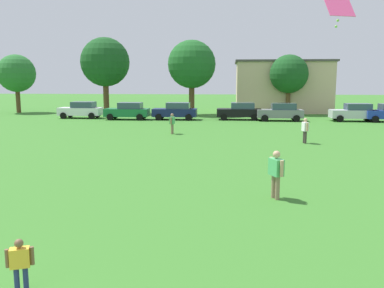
{
  "coord_description": "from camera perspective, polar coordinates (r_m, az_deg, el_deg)",
  "views": [
    {
      "loc": [
        4.88,
        -3.54,
        3.84
      ],
      "look_at": [
        3.77,
        8.35,
        1.97
      ],
      "focal_mm": 38.24,
      "sensor_mm": 36.0,
      "label": 1
    }
  ],
  "objects": [
    {
      "name": "parked_car_gray_4",
      "position": [
        40.0,
        12.26,
        4.4
      ],
      "size": [
        4.3,
        2.02,
        1.68
      ],
      "rotation": [
        0.0,
        0.0,
        3.14
      ],
      "color": "slate",
      "rests_on": "ground"
    },
    {
      "name": "tree_far_left",
      "position": [
        53.13,
        -23.29,
        9.02
      ],
      "size": [
        4.4,
        4.4,
        6.86
      ],
      "color": "brown",
      "rests_on": "ground"
    },
    {
      "name": "ground_plane",
      "position": [
        34.11,
        -2.93,
        2.4
      ],
      "size": [
        160.0,
        160.0,
        0.0
      ],
      "primitive_type": "plane",
      "color": "#387528"
    },
    {
      "name": "child_kite_flyer",
      "position": [
        8.26,
        -22.86,
        -14.84
      ],
      "size": [
        0.46,
        0.3,
        1.03
      ],
      "rotation": [
        0.0,
        0.0,
        0.37
      ],
      "color": "navy",
      "rests_on": "ground"
    },
    {
      "name": "house_left",
      "position": [
        52.14,
        12.39,
        7.86
      ],
      "size": [
        11.51,
        8.45,
        6.18
      ],
      "color": "beige",
      "rests_on": "ground"
    },
    {
      "name": "parked_car_navy_2",
      "position": [
        40.29,
        -2.3,
        4.62
      ],
      "size": [
        4.3,
        2.02,
        1.68
      ],
      "rotation": [
        0.0,
        0.0,
        3.14
      ],
      "color": "#141E4C",
      "rests_on": "ground"
    },
    {
      "name": "parked_car_silver_5",
      "position": [
        41.6,
        21.75,
        4.14
      ],
      "size": [
        4.3,
        2.02,
        1.68
      ],
      "rotation": [
        0.0,
        0.0,
        3.14
      ],
      "color": "silver",
      "rests_on": "ground"
    },
    {
      "name": "kite",
      "position": [
        17.29,
        19.88,
        17.24
      ],
      "size": [
        1.21,
        0.85,
        1.09
      ],
      "color": "#F24C8C"
    },
    {
      "name": "tree_far_right",
      "position": [
        47.54,
        13.37,
        9.46
      ],
      "size": [
        4.29,
        4.29,
        6.69
      ],
      "color": "brown",
      "rests_on": "ground"
    },
    {
      "name": "tree_right",
      "position": [
        45.88,
        -0.05,
        11.03
      ],
      "size": [
        5.29,
        5.29,
        8.24
      ],
      "color": "brown",
      "rests_on": "ground"
    },
    {
      "name": "adult_bystander",
      "position": [
        13.56,
        11.64,
        -3.63
      ],
      "size": [
        0.49,
        0.69,
        1.6
      ],
      "rotation": [
        0.0,
        0.0,
        5.17
      ],
      "color": "#8C7259",
      "rests_on": "ground"
    },
    {
      "name": "parked_car_black_3",
      "position": [
        40.48,
        6.7,
        4.59
      ],
      "size": [
        4.3,
        2.02,
        1.68
      ],
      "rotation": [
        0.0,
        0.0,
        3.14
      ],
      "color": "black",
      "rests_on": "ground"
    },
    {
      "name": "tree_left",
      "position": [
        48.78,
        -12.03,
        11.08
      ],
      "size": [
        5.59,
        5.59,
        8.71
      ],
      "color": "brown",
      "rests_on": "ground"
    },
    {
      "name": "bystander_near_trees",
      "position": [
        29.53,
        -2.78,
        3.11
      ],
      "size": [
        0.33,
        0.7,
        1.48
      ],
      "rotation": [
        0.0,
        0.0,
        1.43
      ],
      "color": "#8C7259",
      "rests_on": "ground"
    },
    {
      "name": "parked_car_green_1",
      "position": [
        40.89,
        -8.94,
        4.59
      ],
      "size": [
        4.3,
        2.02,
        1.68
      ],
      "rotation": [
        0.0,
        0.0,
        3.14
      ],
      "color": "#196B38",
      "rests_on": "ground"
    },
    {
      "name": "parked_car_white_0",
      "position": [
        43.39,
        -15.19,
        4.63
      ],
      "size": [
        4.3,
        2.02,
        1.68
      ],
      "rotation": [
        0.0,
        0.0,
        3.14
      ],
      "color": "white",
      "rests_on": "ground"
    },
    {
      "name": "bystander_midfield",
      "position": [
        26.0,
        15.51,
        2.11
      ],
      "size": [
        0.38,
        0.73,
        1.56
      ],
      "rotation": [
        0.0,
        0.0,
        1.77
      ],
      "color": "#3F3833",
      "rests_on": "ground"
    }
  ]
}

